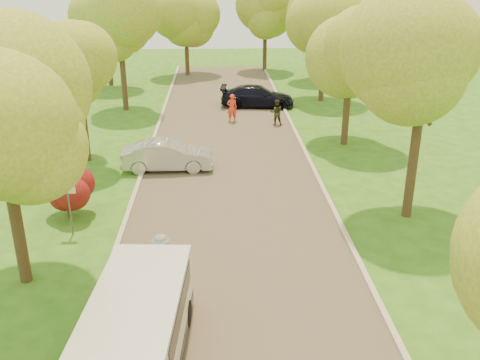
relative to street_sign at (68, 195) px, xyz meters
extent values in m
plane|color=#2A5F16|center=(5.80, -4.00, -1.56)|extent=(100.00, 100.00, 0.00)
cube|color=#4C4438|center=(5.80, 4.00, -1.56)|extent=(8.00, 60.00, 0.01)
cube|color=#B2AD9E|center=(1.75, 4.00, -1.50)|extent=(0.18, 60.00, 0.12)
cube|color=#B2AD9E|center=(9.85, 4.00, -1.50)|extent=(0.18, 60.00, 0.12)
cylinder|color=#59595E|center=(0.00, 0.00, -0.56)|extent=(0.06, 0.06, 2.00)
cube|color=white|center=(0.00, 0.00, 0.34)|extent=(0.55, 0.04, 0.55)
cylinder|color=#382619|center=(-0.50, 1.50, -1.21)|extent=(0.12, 0.12, 0.70)
sphere|color=#590F0F|center=(-0.50, 1.50, -0.46)|extent=(1.70, 1.70, 1.70)
cylinder|color=#382619|center=(-0.70, -3.00, 0.24)|extent=(0.36, 0.36, 3.60)
sphere|color=olive|center=(-0.70, -3.00, 3.42)|extent=(4.60, 4.60, 4.60)
sphere|color=olive|center=(-0.01, -3.00, 4.11)|extent=(3.45, 3.45, 3.45)
cylinder|color=#382619|center=(-1.20, 8.00, 0.01)|extent=(0.36, 0.36, 3.15)
sphere|color=olive|center=(-1.20, 8.00, 2.85)|extent=(4.20, 4.20, 4.20)
sphere|color=olive|center=(-0.57, 8.00, 3.48)|extent=(3.15, 3.15, 3.15)
cylinder|color=#382619|center=(-0.80, 18.00, 0.35)|extent=(0.36, 0.36, 3.83)
sphere|color=olive|center=(-0.80, 18.00, 3.70)|extent=(4.80, 4.80, 4.80)
sphere|color=olive|center=(-0.08, 18.00, 4.42)|extent=(3.60, 3.60, 3.60)
cylinder|color=#382619|center=(12.60, 1.00, 0.35)|extent=(0.36, 0.36, 3.83)
sphere|color=olive|center=(12.60, 1.00, 3.76)|extent=(5.00, 5.00, 5.00)
sphere|color=olive|center=(13.35, 1.00, 4.51)|extent=(3.75, 3.75, 3.75)
cylinder|color=#382619|center=(12.20, 10.00, 0.12)|extent=(0.36, 0.36, 3.38)
sphere|color=olive|center=(12.20, 10.00, 3.13)|extent=(4.40, 4.40, 4.40)
sphere|color=olive|center=(12.86, 10.00, 3.79)|extent=(3.30, 3.30, 3.30)
cylinder|color=#382619|center=(12.80, 20.00, 0.46)|extent=(0.36, 0.36, 4.05)
sphere|color=olive|center=(12.80, 20.00, 4.05)|extent=(5.20, 5.20, 5.20)
sphere|color=olive|center=(13.58, 20.00, 4.83)|extent=(3.90, 3.90, 3.90)
cylinder|color=#382619|center=(-3.20, 26.00, 0.24)|extent=(0.36, 0.36, 3.60)
sphere|color=olive|center=(-3.20, 26.00, 3.54)|extent=(5.00, 5.00, 5.00)
sphere|color=olive|center=(-2.45, 26.00, 4.29)|extent=(3.75, 3.75, 3.75)
cylinder|color=#382619|center=(13.80, 28.00, 0.35)|extent=(0.36, 0.36, 3.83)
sphere|color=olive|center=(13.80, 28.00, 3.76)|extent=(5.00, 5.00, 5.00)
sphere|color=olive|center=(14.55, 28.00, 4.51)|extent=(3.75, 3.75, 3.75)
cylinder|color=#382619|center=(2.80, 30.00, 0.12)|extent=(0.36, 0.36, 3.38)
sphere|color=olive|center=(2.80, 30.00, 3.25)|extent=(4.80, 4.80, 4.80)
sphere|color=olive|center=(3.52, 30.00, 3.97)|extent=(3.60, 3.60, 3.60)
cylinder|color=#382619|center=(9.80, 32.00, 0.24)|extent=(0.36, 0.36, 3.60)
sphere|color=olive|center=(9.80, 32.00, 3.54)|extent=(5.00, 5.00, 5.00)
sphere|color=olive|center=(10.55, 32.00, 4.29)|extent=(3.75, 3.75, 3.75)
cube|color=white|center=(3.30, -7.07, -0.48)|extent=(2.42, 5.33, 1.79)
cube|color=black|center=(3.30, -7.07, -1.24)|extent=(2.45, 5.44, 0.32)
cube|color=black|center=(3.32, -6.80, -0.05)|extent=(2.35, 3.82, 0.60)
cylinder|color=black|center=(2.51, -5.28, -1.21)|extent=(0.31, 0.73, 0.71)
cylinder|color=black|center=(4.34, -5.41, -1.21)|extent=(0.31, 0.73, 0.71)
imported|color=#ABABB0|center=(2.93, 6.50, -0.86)|extent=(4.31, 1.53, 1.41)
imported|color=black|center=(8.10, 18.44, -0.84)|extent=(5.18, 2.56, 1.45)
cube|color=black|center=(3.54, -3.36, -1.47)|extent=(0.49, 0.83, 0.02)
cylinder|color=#BFCC4C|center=(3.71, -3.12, -1.52)|extent=(0.05, 0.07, 0.06)
cylinder|color=#BFCC4C|center=(3.57, -3.07, -1.52)|extent=(0.05, 0.07, 0.06)
cylinder|color=#BFCC4C|center=(3.51, -3.65, -1.52)|extent=(0.05, 0.07, 0.06)
cylinder|color=#BFCC4C|center=(3.38, -3.60, -1.52)|extent=(0.05, 0.07, 0.06)
imported|color=gray|center=(3.54, -3.36, -0.68)|extent=(1.15, 0.89, 1.56)
imported|color=red|center=(6.24, 14.72, -0.69)|extent=(0.69, 0.50, 1.74)
imported|color=#2B2D1B|center=(8.89, 13.86, -0.78)|extent=(0.78, 0.61, 1.57)
camera|label=1|loc=(5.26, -17.47, 7.53)|focal=40.00mm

